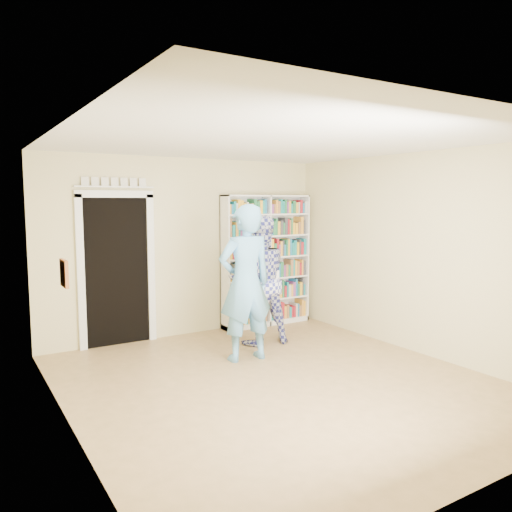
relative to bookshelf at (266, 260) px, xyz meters
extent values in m
plane|color=olive|center=(-1.33, -2.34, -1.09)|extent=(5.00, 5.00, 0.00)
plane|color=white|center=(-1.33, -2.34, 1.61)|extent=(5.00, 5.00, 0.00)
plane|color=beige|center=(-1.33, 0.16, 0.26)|extent=(4.50, 0.00, 4.50)
plane|color=beige|center=(-3.58, -2.34, 0.26)|extent=(0.00, 5.00, 5.00)
plane|color=beige|center=(0.92, -2.34, 0.26)|extent=(0.00, 5.00, 5.00)
cube|color=white|center=(0.00, 0.00, -0.01)|extent=(1.56, 0.29, 2.15)
cube|color=white|center=(0.00, 0.00, -0.01)|extent=(0.02, 0.29, 2.15)
cube|color=black|center=(-2.43, 0.14, -0.04)|extent=(0.90, 0.03, 2.10)
cube|color=white|center=(-2.93, 0.12, -0.04)|extent=(0.10, 0.06, 2.20)
cube|color=white|center=(-1.93, 0.12, -0.04)|extent=(0.10, 0.06, 2.20)
cube|color=white|center=(-2.43, 0.12, 1.06)|extent=(1.10, 0.06, 0.10)
cube|color=white|center=(-2.43, 0.12, 1.16)|extent=(1.10, 0.08, 0.02)
cube|color=brown|center=(-3.56, -2.14, 0.31)|extent=(0.03, 0.25, 0.25)
imported|color=#63A9DD|center=(-1.23, -1.42, -0.08)|extent=(0.76, 0.52, 2.01)
imported|color=#303594|center=(-0.69, -0.89, -0.16)|extent=(0.97, 0.79, 1.85)
cube|color=white|center=(-0.58, -1.10, -0.15)|extent=(0.20, 0.03, 0.28)
camera|label=1|loc=(-4.43, -6.87, 0.96)|focal=35.00mm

